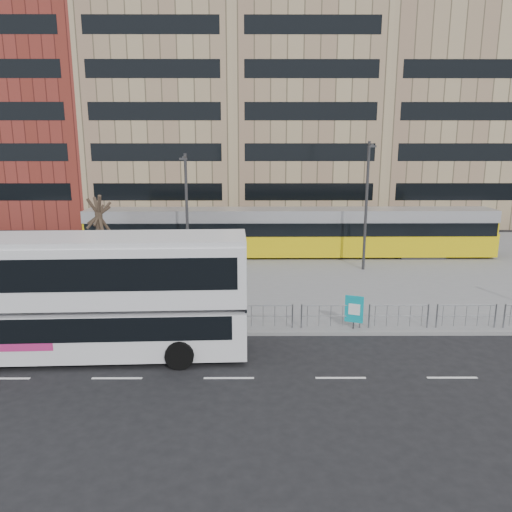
{
  "coord_description": "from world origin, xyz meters",
  "views": [
    {
      "loc": [
        -1.09,
        -20.35,
        8.3
      ],
      "look_at": [
        -0.99,
        6.0,
        2.15
      ],
      "focal_mm": 35.0,
      "sensor_mm": 36.0,
      "label": 1
    }
  ],
  "objects_px": {
    "pedestrian": "(229,274)",
    "lamp_post_east": "(367,201)",
    "double_decker_bus": "(91,293)",
    "tram": "(290,232)",
    "ad_panel": "(354,310)",
    "bare_tree": "(97,193)",
    "lamp_post_west": "(187,208)",
    "traffic_light_west": "(239,276)"
  },
  "relations": [
    {
      "from": "pedestrian",
      "to": "lamp_post_east",
      "type": "relative_size",
      "value": 0.23
    },
    {
      "from": "double_decker_bus",
      "to": "tram",
      "type": "bearing_deg",
      "value": 59.55
    },
    {
      "from": "ad_panel",
      "to": "bare_tree",
      "type": "xyz_separation_m",
      "value": [
        -13.66,
        8.75,
        4.23
      ]
    },
    {
      "from": "double_decker_bus",
      "to": "bare_tree",
      "type": "distance_m",
      "value": 11.85
    },
    {
      "from": "pedestrian",
      "to": "lamp_post_west",
      "type": "relative_size",
      "value": 0.25
    },
    {
      "from": "ad_panel",
      "to": "traffic_light_west",
      "type": "bearing_deg",
      "value": -178.11
    },
    {
      "from": "lamp_post_west",
      "to": "bare_tree",
      "type": "distance_m",
      "value": 5.35
    },
    {
      "from": "double_decker_bus",
      "to": "lamp_post_east",
      "type": "relative_size",
      "value": 1.49
    },
    {
      "from": "pedestrian",
      "to": "bare_tree",
      "type": "distance_m",
      "value": 9.35
    },
    {
      "from": "ad_panel",
      "to": "traffic_light_west",
      "type": "relative_size",
      "value": 0.49
    },
    {
      "from": "bare_tree",
      "to": "lamp_post_east",
      "type": "bearing_deg",
      "value": 5.53
    },
    {
      "from": "lamp_post_west",
      "to": "tram",
      "type": "bearing_deg",
      "value": 31.95
    },
    {
      "from": "tram",
      "to": "ad_panel",
      "type": "height_order",
      "value": "tram"
    },
    {
      "from": "double_decker_bus",
      "to": "lamp_post_west",
      "type": "xyz_separation_m",
      "value": [
        2.1,
        12.47,
        1.61
      ]
    },
    {
      "from": "traffic_light_west",
      "to": "lamp_post_east",
      "type": "relative_size",
      "value": 0.38
    },
    {
      "from": "traffic_light_west",
      "to": "bare_tree",
      "type": "height_order",
      "value": "bare_tree"
    },
    {
      "from": "tram",
      "to": "lamp_post_east",
      "type": "height_order",
      "value": "lamp_post_east"
    },
    {
      "from": "traffic_light_west",
      "to": "lamp_post_east",
      "type": "xyz_separation_m",
      "value": [
        7.75,
        8.63,
        2.44
      ]
    },
    {
      "from": "lamp_post_west",
      "to": "bare_tree",
      "type": "height_order",
      "value": "lamp_post_west"
    },
    {
      "from": "traffic_light_west",
      "to": "lamp_post_east",
      "type": "distance_m",
      "value": 11.85
    },
    {
      "from": "ad_panel",
      "to": "tram",
      "type": "bearing_deg",
      "value": 117.6
    },
    {
      "from": "tram",
      "to": "pedestrian",
      "type": "bearing_deg",
      "value": -115.73
    },
    {
      "from": "traffic_light_west",
      "to": "bare_tree",
      "type": "bearing_deg",
      "value": 155.29
    },
    {
      "from": "tram",
      "to": "traffic_light_west",
      "type": "height_order",
      "value": "tram"
    },
    {
      "from": "tram",
      "to": "pedestrian",
      "type": "relative_size",
      "value": 15.38
    },
    {
      "from": "pedestrian",
      "to": "traffic_light_west",
      "type": "distance_m",
      "value": 4.36
    },
    {
      "from": "ad_panel",
      "to": "traffic_light_west",
      "type": "distance_m",
      "value": 5.48
    },
    {
      "from": "pedestrian",
      "to": "double_decker_bus",
      "type": "bearing_deg",
      "value": 150.2
    },
    {
      "from": "tram",
      "to": "ad_panel",
      "type": "bearing_deg",
      "value": -83.13
    },
    {
      "from": "traffic_light_west",
      "to": "lamp_post_east",
      "type": "bearing_deg",
      "value": 62.81
    },
    {
      "from": "traffic_light_west",
      "to": "tram",
      "type": "bearing_deg",
      "value": 90.12
    },
    {
      "from": "lamp_post_east",
      "to": "bare_tree",
      "type": "xyz_separation_m",
      "value": [
        -16.31,
        -1.58,
        0.71
      ]
    },
    {
      "from": "traffic_light_west",
      "to": "bare_tree",
      "type": "xyz_separation_m",
      "value": [
        -8.57,
        7.05,
        3.15
      ]
    },
    {
      "from": "traffic_light_west",
      "to": "lamp_post_west",
      "type": "distance_m",
      "value": 9.3
    },
    {
      "from": "tram",
      "to": "ad_panel",
      "type": "xyz_separation_m",
      "value": [
        1.81,
        -14.3,
        -0.82
      ]
    },
    {
      "from": "lamp_post_west",
      "to": "bare_tree",
      "type": "bearing_deg",
      "value": -165.39
    },
    {
      "from": "tram",
      "to": "traffic_light_west",
      "type": "relative_size",
      "value": 9.3
    },
    {
      "from": "tram",
      "to": "lamp_post_east",
      "type": "distance_m",
      "value": 6.56
    },
    {
      "from": "lamp_post_east",
      "to": "bare_tree",
      "type": "bearing_deg",
      "value": -174.47
    },
    {
      "from": "pedestrian",
      "to": "lamp_post_east",
      "type": "xyz_separation_m",
      "value": [
        8.45,
        4.45,
        3.47
      ]
    },
    {
      "from": "tram",
      "to": "double_decker_bus",
      "type": "bearing_deg",
      "value": -118.35
    },
    {
      "from": "lamp_post_west",
      "to": "ad_panel",
      "type": "bearing_deg",
      "value": -49.56
    }
  ]
}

